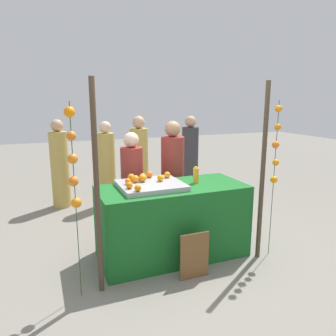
{
  "coord_description": "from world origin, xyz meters",
  "views": [
    {
      "loc": [
        -1.48,
        -3.54,
        1.99
      ],
      "look_at": [
        0.0,
        0.15,
        1.12
      ],
      "focal_mm": 34.4,
      "sensor_mm": 36.0,
      "label": 1
    }
  ],
  "objects": [
    {
      "name": "ground_plane",
      "position": [
        0.0,
        0.0,
        0.0
      ],
      "size": [
        24.0,
        24.0,
        0.0
      ],
      "primitive_type": "plane",
      "color": "gray"
    },
    {
      "name": "stall_counter",
      "position": [
        0.0,
        0.0,
        0.46
      ],
      "size": [
        1.84,
        0.82,
        0.92
      ],
      "primitive_type": "cube",
      "color": "#196023",
      "rests_on": "ground_plane"
    },
    {
      "name": "orange_tray",
      "position": [
        -0.27,
        0.03,
        0.95
      ],
      "size": [
        0.76,
        0.66,
        0.06
      ],
      "primitive_type": "cube",
      "color": "#9EA0A5",
      "rests_on": "stall_counter"
    },
    {
      "name": "orange_0",
      "position": [
        -0.13,
        0.07,
        1.02
      ],
      "size": [
        0.08,
        0.08,
        0.08
      ],
      "primitive_type": "sphere",
      "color": "orange",
      "rests_on": "orange_tray"
    },
    {
      "name": "orange_1",
      "position": [
        0.01,
        0.2,
        1.02
      ],
      "size": [
        0.08,
        0.08,
        0.08
      ],
      "primitive_type": "sphere",
      "color": "orange",
      "rests_on": "orange_tray"
    },
    {
      "name": "orange_2",
      "position": [
        -0.2,
        0.29,
        1.02
      ],
      "size": [
        0.08,
        0.08,
        0.08
      ],
      "primitive_type": "sphere",
      "color": "orange",
      "rests_on": "orange_tray"
    },
    {
      "name": "orange_3",
      "position": [
        -0.44,
        0.13,
        1.03
      ],
      "size": [
        0.09,
        0.09,
        0.09
      ],
      "primitive_type": "sphere",
      "color": "orange",
      "rests_on": "orange_tray"
    },
    {
      "name": "orange_4",
      "position": [
        -0.32,
        0.2,
        1.02
      ],
      "size": [
        0.09,
        0.09,
        0.09
      ],
      "primitive_type": "sphere",
      "color": "orange",
      "rests_on": "orange_tray"
    },
    {
      "name": "orange_5",
      "position": [
        -0.58,
        -0.11,
        1.02
      ],
      "size": [
        0.08,
        0.08,
        0.08
      ],
      "primitive_type": "sphere",
      "color": "orange",
      "rests_on": "orange_tray"
    },
    {
      "name": "orange_6",
      "position": [
        -0.46,
        0.23,
        1.03
      ],
      "size": [
        0.09,
        0.09,
        0.09
      ],
      "primitive_type": "sphere",
      "color": "orange",
      "rests_on": "orange_tray"
    },
    {
      "name": "orange_7",
      "position": [
        -0.52,
        -0.25,
        1.02
      ],
      "size": [
        0.08,
        0.08,
        0.08
      ],
      "primitive_type": "sphere",
      "color": "orange",
      "rests_on": "orange_tray"
    },
    {
      "name": "orange_8",
      "position": [
        -0.55,
        0.08,
        1.02
      ],
      "size": [
        0.07,
        0.07,
        0.07
      ],
      "primitive_type": "sphere",
      "color": "orange",
      "rests_on": "orange_tray"
    },
    {
      "name": "orange_9",
      "position": [
        -0.35,
        0.12,
        1.03
      ],
      "size": [
        0.09,
        0.09,
        0.09
      ],
      "primitive_type": "sphere",
      "color": "orange",
      "rests_on": "orange_tray"
    },
    {
      "name": "juice_bottle",
      "position": [
        0.34,
        0.03,
        1.02
      ],
      "size": [
        0.07,
        0.07,
        0.21
      ],
      "color": "orange",
      "rests_on": "stall_counter"
    },
    {
      "name": "chalkboard_sign",
      "position": [
        0.02,
        -0.6,
        0.26
      ],
      "size": [
        0.35,
        0.03,
        0.55
      ],
      "color": "brown",
      "rests_on": "ground_plane"
    },
    {
      "name": "vendor_left",
      "position": [
        -0.33,
        0.66,
        0.72
      ],
      "size": [
        0.31,
        0.31,
        1.54
      ],
      "color": "maroon",
      "rests_on": "ground_plane"
    },
    {
      "name": "vendor_right",
      "position": [
        0.29,
        0.69,
        0.78
      ],
      "size": [
        0.33,
        0.33,
        1.67
      ],
      "color": "maroon",
      "rests_on": "ground_plane"
    },
    {
      "name": "crowd_person_0",
      "position": [
        1.31,
        2.21,
        0.77
      ],
      "size": [
        0.33,
        0.33,
        1.65
      ],
      "color": "#333338",
      "rests_on": "ground_plane"
    },
    {
      "name": "crowd_person_1",
      "position": [
        -1.18,
        2.54,
        0.75
      ],
      "size": [
        0.32,
        0.32,
        1.62
      ],
      "color": "tan",
      "rests_on": "ground_plane"
    },
    {
      "name": "crowd_person_2",
      "position": [
        0.2,
        2.08,
        0.78
      ],
      "size": [
        0.34,
        0.34,
        1.67
      ],
      "color": "tan",
      "rests_on": "ground_plane"
    },
    {
      "name": "crowd_person_3",
      "position": [
        -0.37,
        2.26,
        0.74
      ],
      "size": [
        0.32,
        0.32,
        1.58
      ],
      "color": "tan",
      "rests_on": "ground_plane"
    },
    {
      "name": "canopy_post_left",
      "position": [
        -1.0,
        -0.45,
        1.09
      ],
      "size": [
        0.06,
        0.06,
        2.19
      ],
      "primitive_type": "cylinder",
      "color": "#473828",
      "rests_on": "ground_plane"
    },
    {
      "name": "canopy_post_right",
      "position": [
        1.0,
        -0.45,
        1.09
      ],
      "size": [
        0.06,
        0.06,
        2.19
      ],
      "primitive_type": "cylinder",
      "color": "#473828",
      "rests_on": "ground_plane"
    },
    {
      "name": "garland_strand_left",
      "position": [
        -1.21,
        -0.47,
        1.41
      ],
      "size": [
        0.12,
        0.11,
        1.96
      ],
      "color": "#2D4C23",
      "rests_on": "ground_plane"
    },
    {
      "name": "garland_strand_right",
      "position": [
        1.17,
        -0.45,
        1.4
      ],
      "size": [
        0.1,
        0.1,
        1.96
      ],
      "color": "#2D4C23",
      "rests_on": "ground_plane"
    }
  ]
}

